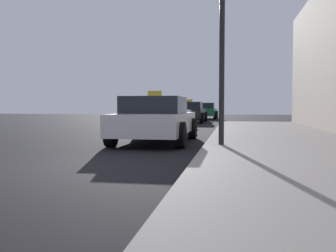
# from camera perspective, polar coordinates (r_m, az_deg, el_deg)

# --- Properties ---
(ground_plane) EXTENTS (80.00, 80.00, 0.00)m
(ground_plane) POSITION_cam_1_polar(r_m,az_deg,el_deg) (6.19, -15.66, -6.51)
(ground_plane) COLOR black
(sidewalk) EXTENTS (4.00, 32.00, 0.15)m
(sidewalk) POSITION_cam_1_polar(r_m,az_deg,el_deg) (5.75, 23.56, -6.63)
(sidewalk) COLOR gray
(sidewalk) RESTS_ON ground_plane
(street_lamp) EXTENTS (0.36, 0.36, 4.29)m
(street_lamp) POSITION_cam_1_polar(r_m,az_deg,el_deg) (8.73, 8.25, 16.74)
(street_lamp) COLOR black
(street_lamp) RESTS_ON sidewalk
(car_silver) EXTENTS (1.97, 4.21, 1.43)m
(car_silver) POSITION_cam_1_polar(r_m,az_deg,el_deg) (10.40, -1.84, 1.02)
(car_silver) COLOR #B7B7BF
(car_silver) RESTS_ON ground_plane
(car_white) EXTENTS (1.96, 4.41, 1.43)m
(car_white) POSITION_cam_1_polar(r_m,az_deg,el_deg) (16.78, -0.25, 1.79)
(car_white) COLOR white
(car_white) RESTS_ON ground_plane
(car_black) EXTENTS (1.97, 4.47, 1.43)m
(car_black) POSITION_cam_1_polar(r_m,az_deg,el_deg) (23.36, 3.32, 2.15)
(car_black) COLOR black
(car_black) RESTS_ON ground_plane
(car_green) EXTENTS (1.97, 4.43, 1.27)m
(car_green) POSITION_cam_1_polar(r_m,az_deg,el_deg) (29.92, 5.61, 2.33)
(car_green) COLOR #196638
(car_green) RESTS_ON ground_plane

